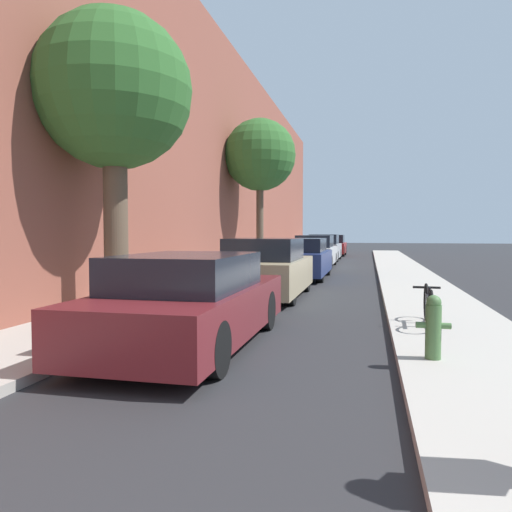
# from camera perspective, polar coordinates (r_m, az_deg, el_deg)

# --- Properties ---
(ground_plane) EXTENTS (120.00, 120.00, 0.00)m
(ground_plane) POSITION_cam_1_polar(r_m,az_deg,el_deg) (15.14, 7.14, -3.31)
(ground_plane) COLOR #28282B
(sidewalk_left) EXTENTS (2.00, 52.00, 0.12)m
(sidewalk_left) POSITION_cam_1_polar(r_m,az_deg,el_deg) (15.70, -3.45, -2.86)
(sidewalk_left) COLOR #ADA89E
(sidewalk_left) RESTS_ON ground
(sidewalk_right) EXTENTS (2.00, 52.00, 0.12)m
(sidewalk_right) POSITION_cam_1_polar(r_m,az_deg,el_deg) (15.12, 18.16, -3.21)
(sidewalk_right) COLOR #ADA89E
(sidewalk_right) RESTS_ON ground
(building_facade_left) EXTENTS (0.70, 52.00, 9.16)m
(building_facade_left) POSITION_cam_1_polar(r_m,az_deg,el_deg) (16.33, -8.17, 13.27)
(building_facade_left) COLOR brown
(building_facade_left) RESTS_ON ground
(parked_car_maroon) EXTENTS (1.78, 4.41, 1.31)m
(parked_car_maroon) POSITION_cam_1_polar(r_m,az_deg,el_deg) (6.89, -7.70, -5.40)
(parked_car_maroon) COLOR black
(parked_car_maroon) RESTS_ON ground
(parked_car_champagne) EXTENTS (1.84, 4.20, 1.46)m
(parked_car_champagne) POSITION_cam_1_polar(r_m,az_deg,el_deg) (12.01, 1.17, -1.58)
(parked_car_champagne) COLOR black
(parked_car_champagne) RESTS_ON ground
(parked_car_navy) EXTENTS (1.92, 4.43, 1.40)m
(parked_car_navy) POSITION_cam_1_polar(r_m,az_deg,el_deg) (17.02, 5.14, -0.34)
(parked_car_navy) COLOR black
(parked_car_navy) RESTS_ON ground
(parked_car_white) EXTENTS (1.77, 4.50, 1.47)m
(parked_car_white) POSITION_cam_1_polar(r_m,az_deg,el_deg) (22.86, 6.97, 0.48)
(parked_car_white) COLOR black
(parked_car_white) RESTS_ON ground
(parked_car_silver) EXTENTS (1.73, 4.41, 1.49)m
(parked_car_silver) POSITION_cam_1_polar(r_m,az_deg,el_deg) (28.08, 8.04, 0.92)
(parked_car_silver) COLOR black
(parked_car_silver) RESTS_ON ground
(parked_car_red) EXTENTS (1.69, 3.92, 1.43)m
(parked_car_red) POSITION_cam_1_polar(r_m,az_deg,el_deg) (33.66, 9.03, 1.19)
(parked_car_red) COLOR black
(parked_car_red) RESTS_ON ground
(street_tree_near) EXTENTS (2.83, 2.83, 5.47)m
(street_tree_near) POSITION_cam_1_polar(r_m,az_deg,el_deg) (9.59, -16.34, 17.79)
(street_tree_near) COLOR brown
(street_tree_near) RESTS_ON sidewalk_left
(street_tree_far) EXTENTS (2.85, 2.85, 5.99)m
(street_tree_far) POSITION_cam_1_polar(r_m,az_deg,el_deg) (19.65, 0.46, 11.69)
(street_tree_far) COLOR brown
(street_tree_far) RESTS_ON sidewalk_left
(fire_hydrant) EXTENTS (0.39, 0.18, 0.75)m
(fire_hydrant) POSITION_cam_1_polar(r_m,az_deg,el_deg) (6.11, 20.12, -7.74)
(fire_hydrant) COLOR #47703D
(fire_hydrant) RESTS_ON sidewalk_right
(bicycle) EXTENTS (0.44, 1.54, 0.63)m
(bicycle) POSITION_cam_1_polar(r_m,az_deg,el_deg) (8.28, 19.59, -5.44)
(bicycle) COLOR black
(bicycle) RESTS_ON sidewalk_right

